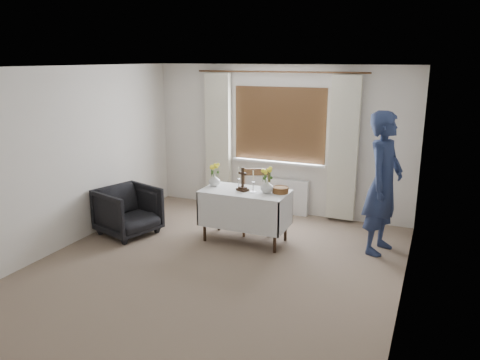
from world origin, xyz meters
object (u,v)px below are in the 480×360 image
Objects in this scene: wooden_cross at (243,179)px; flower_vase_right at (267,186)px; armchair at (128,211)px; person at (383,183)px; altar_table at (245,216)px; flower_vase_left at (214,180)px; wooden_chair at (256,202)px.

wooden_cross reaches higher than flower_vase_right.
person reaches higher than armchair.
wooden_cross is at bearing -148.19° from altar_table.
wooden_cross is 0.50m from flower_vase_left.
altar_table is 1.78m from armchair.
wooden_cross is 1.76× the size of flower_vase_right.
wooden_cross reaches higher than altar_table.
flower_vase_right is at bearing -74.72° from wooden_chair.
person reaches higher than flower_vase_right.
flower_vase_left is (-0.52, 0.06, 0.47)m from altar_table.
altar_table is at bearing -116.90° from wooden_chair.
altar_table is at bearing -58.34° from armchair.
person is at bearing -59.55° from armchair.
wooden_chair reaches higher than altar_table.
altar_table is 1.98m from person.
wooden_chair is 1.89m from person.
person is (1.84, 0.40, 0.59)m from altar_table.
wooden_cross is (1.69, 0.43, 0.57)m from armchair.
wooden_cross is (-0.05, -0.41, 0.45)m from wooden_chair.
altar_table is 6.98× the size of flower_vase_left.
wooden_cross is at bearing -173.76° from flower_vase_right.
person is at bearing -23.42° from wooden_chair.
wooden_chair is at bearing -47.28° from armchair.
wooden_chair is at bearing 86.79° from altar_table.
wooden_chair is at bearing 128.97° from flower_vase_right.
person is at bearing 12.17° from altar_table.
altar_table is at bearing -176.63° from flower_vase_right.
flower_vase_right is at bearing 3.37° from altar_table.
person is at bearing 8.01° from flower_vase_left.
flower_vase_right reaches higher than altar_table.
wooden_chair reaches higher than flower_vase_left.
flower_vase_left is (-0.49, 0.08, -0.08)m from wooden_cross.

